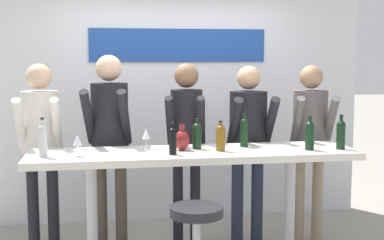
{
  "coord_description": "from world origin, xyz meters",
  "views": [
    {
      "loc": [
        -0.73,
        -4.38,
        1.83
      ],
      "look_at": [
        0.0,
        0.1,
        1.3
      ],
      "focal_mm": 50.0,
      "sensor_mm": 36.0,
      "label": 1
    }
  ],
  "objects_px": {
    "bar_stool": "(196,240)",
    "wine_glass_0": "(146,135)",
    "person_center_left": "(186,132)",
    "wine_bottle_6": "(221,137)",
    "person_center_right": "(310,132)",
    "tasting_table": "(194,167)",
    "wine_bottle_0": "(197,135)",
    "person_far_left": "(41,136)",
    "wine_bottle_4": "(43,139)",
    "wine_glass_1": "(77,141)",
    "person_center": "(248,134)",
    "wine_bottle_3": "(341,133)",
    "wine_bottle_1": "(310,134)",
    "wine_bottle_5": "(173,140)",
    "person_left": "(110,129)",
    "wine_bottle_2": "(244,131)",
    "decorative_vase": "(182,140)"
  },
  "relations": [
    {
      "from": "person_center_right",
      "to": "wine_bottle_3",
      "type": "xyz_separation_m",
      "value": [
        -0.0,
        -0.69,
        0.09
      ]
    },
    {
      "from": "person_center",
      "to": "wine_glass_0",
      "type": "height_order",
      "value": "person_center"
    },
    {
      "from": "person_center",
      "to": "person_center_right",
      "type": "height_order",
      "value": "person_center_right"
    },
    {
      "from": "person_center_right",
      "to": "wine_glass_0",
      "type": "relative_size",
      "value": 9.9
    },
    {
      "from": "wine_bottle_3",
      "to": "wine_bottle_5",
      "type": "height_order",
      "value": "wine_bottle_3"
    },
    {
      "from": "person_left",
      "to": "wine_glass_1",
      "type": "xyz_separation_m",
      "value": [
        -0.26,
        -0.7,
        0.01
      ]
    },
    {
      "from": "person_center",
      "to": "wine_bottle_6",
      "type": "height_order",
      "value": "person_center"
    },
    {
      "from": "wine_bottle_6",
      "to": "person_center_right",
      "type": "bearing_deg",
      "value": 30.6
    },
    {
      "from": "wine_bottle_1",
      "to": "decorative_vase",
      "type": "bearing_deg",
      "value": 171.49
    },
    {
      "from": "person_center_left",
      "to": "wine_glass_0",
      "type": "relative_size",
      "value": 10.02
    },
    {
      "from": "wine_bottle_3",
      "to": "wine_bottle_0",
      "type": "bearing_deg",
      "value": 170.26
    },
    {
      "from": "person_left",
      "to": "wine_glass_0",
      "type": "height_order",
      "value": "person_left"
    },
    {
      "from": "person_center_right",
      "to": "tasting_table",
      "type": "bearing_deg",
      "value": -146.1
    },
    {
      "from": "person_far_left",
      "to": "wine_bottle_5",
      "type": "relative_size",
      "value": 6.64
    },
    {
      "from": "person_far_left",
      "to": "wine_bottle_5",
      "type": "xyz_separation_m",
      "value": [
        1.12,
        -0.76,
        0.05
      ]
    },
    {
      "from": "wine_bottle_6",
      "to": "wine_glass_1",
      "type": "distance_m",
      "value": 1.18
    },
    {
      "from": "person_center_right",
      "to": "person_center_left",
      "type": "bearing_deg",
      "value": -171.61
    },
    {
      "from": "bar_stool",
      "to": "decorative_vase",
      "type": "relative_size",
      "value": 3.42
    },
    {
      "from": "bar_stool",
      "to": "person_center_right",
      "type": "xyz_separation_m",
      "value": [
        1.35,
        1.23,
        0.6
      ]
    },
    {
      "from": "person_far_left",
      "to": "bar_stool",
      "type": "bearing_deg",
      "value": -45.93
    },
    {
      "from": "person_far_left",
      "to": "wine_glass_1",
      "type": "distance_m",
      "value": 0.8
    },
    {
      "from": "bar_stool",
      "to": "wine_bottle_1",
      "type": "bearing_deg",
      "value": 27.01
    },
    {
      "from": "person_center_left",
      "to": "decorative_vase",
      "type": "bearing_deg",
      "value": -91.07
    },
    {
      "from": "person_center_right",
      "to": "wine_bottle_1",
      "type": "distance_m",
      "value": 0.75
    },
    {
      "from": "wine_bottle_6",
      "to": "wine_glass_0",
      "type": "xyz_separation_m",
      "value": [
        -0.61,
        0.2,
        0.0
      ]
    },
    {
      "from": "person_center_left",
      "to": "wine_glass_1",
      "type": "bearing_deg",
      "value": -133.4
    },
    {
      "from": "bar_stool",
      "to": "wine_glass_0",
      "type": "distance_m",
      "value": 1.1
    },
    {
      "from": "person_center_right",
      "to": "wine_bottle_0",
      "type": "bearing_deg",
      "value": -148.89
    },
    {
      "from": "wine_bottle_6",
      "to": "wine_glass_1",
      "type": "bearing_deg",
      "value": -177.23
    },
    {
      "from": "wine_bottle_2",
      "to": "person_left",
      "type": "bearing_deg",
      "value": 158.22
    },
    {
      "from": "wine_bottle_1",
      "to": "person_center_right",
      "type": "bearing_deg",
      "value": 67.87
    },
    {
      "from": "wine_bottle_5",
      "to": "person_left",
      "type": "bearing_deg",
      "value": 123.68
    },
    {
      "from": "wine_bottle_2",
      "to": "wine_glass_0",
      "type": "xyz_separation_m",
      "value": [
        -0.86,
        0.02,
        -0.02
      ]
    },
    {
      "from": "wine_bottle_1",
      "to": "wine_bottle_6",
      "type": "height_order",
      "value": "wine_bottle_1"
    },
    {
      "from": "person_center_left",
      "to": "person_far_left",
      "type": "bearing_deg",
      "value": -169.27
    },
    {
      "from": "bar_stool",
      "to": "person_center_right",
      "type": "height_order",
      "value": "person_center_right"
    },
    {
      "from": "wine_bottle_0",
      "to": "person_center",
      "type": "bearing_deg",
      "value": 40.21
    },
    {
      "from": "person_center",
      "to": "wine_bottle_5",
      "type": "xyz_separation_m",
      "value": [
        -0.83,
        -0.73,
        0.08
      ]
    },
    {
      "from": "wine_bottle_0",
      "to": "wine_glass_0",
      "type": "relative_size",
      "value": 1.5
    },
    {
      "from": "bar_stool",
      "to": "wine_glass_1",
      "type": "xyz_separation_m",
      "value": [
        -0.86,
        0.56,
        0.67
      ]
    },
    {
      "from": "wine_bottle_1",
      "to": "wine_bottle_6",
      "type": "relative_size",
      "value": 1.13
    },
    {
      "from": "wine_bottle_1",
      "to": "wine_bottle_3",
      "type": "bearing_deg",
      "value": -1.09
    },
    {
      "from": "wine_bottle_0",
      "to": "wine_bottle_1",
      "type": "height_order",
      "value": "wine_bottle_1"
    },
    {
      "from": "bar_stool",
      "to": "wine_bottle_3",
      "type": "bearing_deg",
      "value": 21.82
    },
    {
      "from": "bar_stool",
      "to": "wine_bottle_6",
      "type": "distance_m",
      "value": 0.96
    },
    {
      "from": "wine_bottle_2",
      "to": "wine_bottle_4",
      "type": "bearing_deg",
      "value": -172.71
    },
    {
      "from": "decorative_vase",
      "to": "person_center_right",
      "type": "bearing_deg",
      "value": 21.29
    },
    {
      "from": "person_far_left",
      "to": "wine_bottle_1",
      "type": "height_order",
      "value": "person_far_left"
    },
    {
      "from": "wine_bottle_4",
      "to": "person_center_right",
      "type": "bearing_deg",
      "value": 14.76
    },
    {
      "from": "person_left",
      "to": "decorative_vase",
      "type": "bearing_deg",
      "value": -32.54
    }
  ]
}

